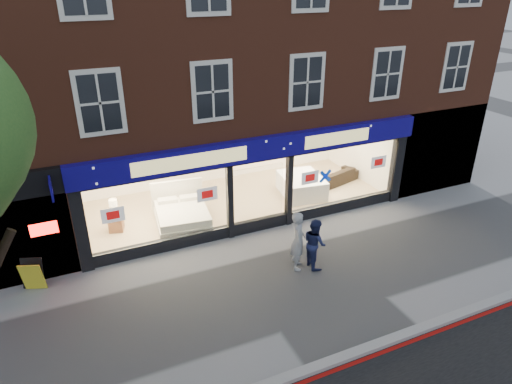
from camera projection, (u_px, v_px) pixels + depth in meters
ground at (305, 280)px, 12.77m from camera, size 120.00×120.00×0.00m
kerb_line at (374, 356)px, 10.22m from camera, size 60.00×0.10×0.01m
kerb_stone at (369, 348)px, 10.36m from camera, size 60.00×0.25×0.12m
showroom_floor at (236, 201)px, 17.07m from camera, size 11.00×4.50×0.10m
building at (213, 9)px, 15.59m from camera, size 19.00×8.26×10.30m
display_bed at (182, 215)px, 15.30m from camera, size 1.99×2.32×1.20m
bedside_table at (116, 223)px, 14.94m from camera, size 0.56×0.56×0.55m
mattress_stack at (301, 185)px, 17.38m from camera, size 1.69×2.02×0.73m
sofa at (336, 176)px, 18.38m from camera, size 2.10×1.27×0.57m
a_board at (33, 275)px, 12.22m from camera, size 0.67×0.55×0.89m
pedestrian_grey at (298, 240)px, 12.96m from camera, size 0.68×0.77×1.78m
pedestrian_blue at (315, 243)px, 13.08m from camera, size 0.61×0.77×1.52m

